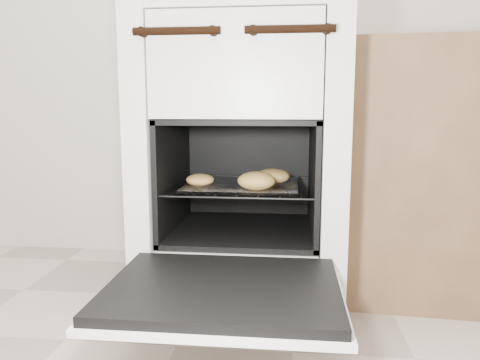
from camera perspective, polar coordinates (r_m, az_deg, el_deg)
The scene contains 6 objects.
stove at distance 1.68m, azimuth 0.58°, elevation 2.72°, with size 0.66×0.74×1.02m.
oven_door at distance 1.20m, azimuth -2.05°, elevation -13.45°, with size 0.60×0.46×0.04m.
oven_rack at distance 1.62m, azimuth 0.33°, elevation -0.70°, with size 0.48×0.46×0.01m.
foil_sheet at distance 1.60m, azimuth 0.25°, elevation -0.60°, with size 0.38×0.33×0.01m, color silver.
baked_rolls at distance 1.54m, azimuth 1.50°, elevation 0.18°, with size 0.35×0.28×0.06m.
counter at distance 1.90m, azimuth 26.04°, elevation 1.07°, with size 0.90×0.60×0.90m, color brown.
Camera 1 is at (0.32, -0.53, 0.68)m, focal length 35.00 mm.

